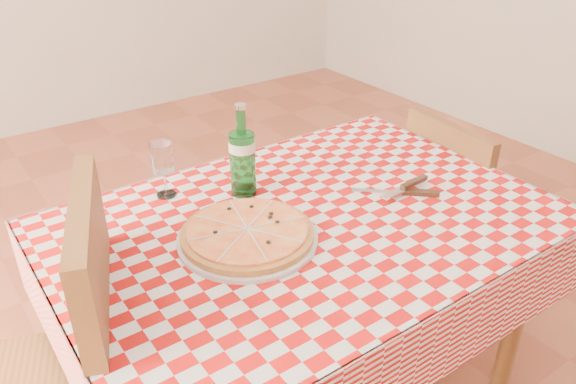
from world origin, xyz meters
name	(u,v)px	position (x,y,z in m)	size (l,w,h in m)	color
dining_table	(307,249)	(0.00, 0.00, 0.66)	(1.20, 0.80, 0.75)	brown
tablecloth	(307,220)	(0.00, 0.00, 0.75)	(1.30, 0.90, 0.01)	#9F0B09
chair_near	(457,210)	(0.76, 0.09, 0.48)	(0.41, 0.41, 0.84)	brown
chair_far	(62,371)	(-0.66, 0.04, 0.57)	(0.57, 0.57, 0.99)	brown
pizza_plate	(247,233)	(-0.18, 0.00, 0.78)	(0.35, 0.35, 0.05)	gold
water_bottle	(242,150)	(-0.06, 0.22, 0.89)	(0.08, 0.08, 0.27)	#1B6C28
wine_glass	(164,170)	(-0.25, 0.33, 0.84)	(0.06, 0.06, 0.16)	white
cutlery	(402,189)	(0.30, -0.05, 0.77)	(0.26, 0.22, 0.03)	silver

